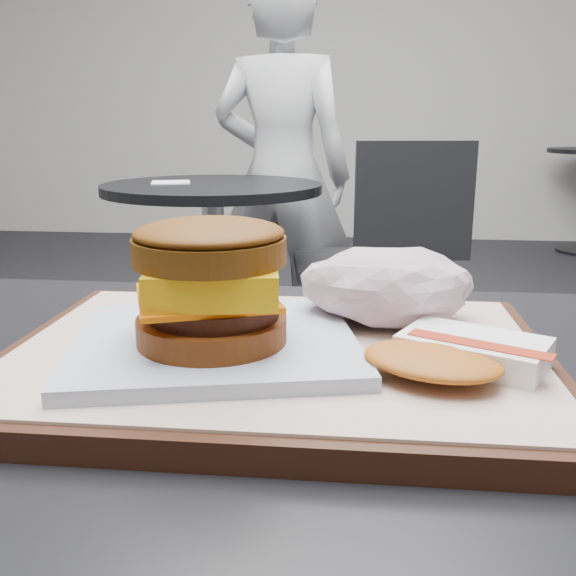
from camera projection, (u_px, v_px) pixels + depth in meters
The scene contains 8 objects.
serving_tray at pixel (277, 359), 0.45m from camera, with size 0.38×0.28×0.02m.
breakfast_sandwich at pixel (213, 298), 0.43m from camera, with size 0.22×0.21×0.09m.
hash_brown at pixel (455, 355), 0.40m from camera, with size 0.13×0.12×0.02m.
crumpled_wrapper at pixel (387, 286), 0.50m from camera, with size 0.13×0.10×0.06m, color silver, non-canonical shape.
neighbor_table at pixel (214, 245), 2.09m from camera, with size 0.70×0.70×0.75m.
napkin at pixel (171, 182), 2.05m from camera, with size 0.12×0.12×0.00m, color white.
neighbor_chair at pixel (376, 250), 2.21m from camera, with size 0.63×0.47×0.88m.
patron at pixel (282, 176), 2.47m from camera, with size 0.54×0.35×1.47m, color silver.
Camera 1 is at (0.11, -0.37, 0.94)m, focal length 40.00 mm.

